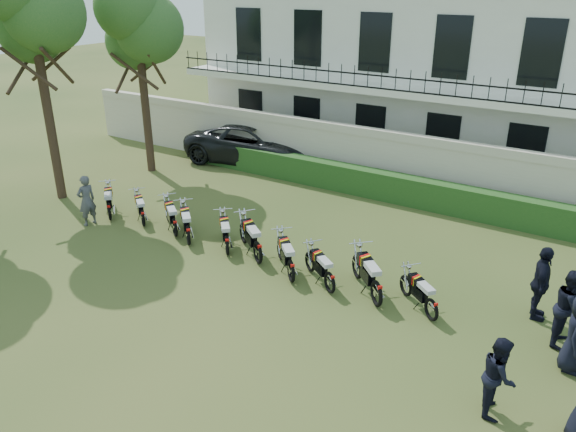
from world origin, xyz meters
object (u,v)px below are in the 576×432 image
tree_west_near (138,21)px  motorcycle_2 (174,223)px  motorcycle_4 (227,241)px  motorcycle_5 (258,247)px  motorcycle_0 (109,208)px  suv (256,144)px  motorcycle_1 (142,214)px  motorcycle_7 (330,278)px  officer_1 (499,376)px  inspector (87,200)px  officer_4 (570,308)px  motorcycle_8 (377,288)px  motorcycle_9 (432,305)px  officer_5 (541,283)px  motorcycle_3 (188,231)px  tree_west_mid (30,2)px  motorcycle_6 (291,266)px

tree_west_near → motorcycle_2: bearing=-38.9°
motorcycle_4 → motorcycle_5: size_ratio=0.81×
motorcycle_5 → motorcycle_0: bearing=128.3°
suv → motorcycle_1: bearing=177.7°
motorcycle_2 → motorcycle_5: 3.18m
motorcycle_4 → motorcycle_7: motorcycle_4 is taller
motorcycle_1 → officer_1: 11.88m
motorcycle_2 → inspector: inspector is taller
motorcycle_4 → officer_4: bearing=-39.0°
motorcycle_1 → motorcycle_8: motorcycle_8 is taller
motorcycle_7 → motorcycle_1: bearing=122.1°
motorcycle_4 → motorcycle_9: motorcycle_4 is taller
motorcycle_0 → inspector: bearing=-167.8°
tree_west_near → motorcycle_1: (3.91, -4.26, -5.46)m
motorcycle_4 → motorcycle_7: size_ratio=0.91×
tree_west_near → motorcycle_2: 8.73m
motorcycle_7 → inspector: size_ratio=0.90×
motorcycle_4 → officer_5: 8.25m
motorcycle_1 → inspector: (-1.60, -0.82, 0.40)m
motorcycle_8 → officer_1: 3.95m
motorcycle_1 → motorcycle_3: motorcycle_3 is taller
motorcycle_5 → inspector: (-6.19, -0.73, 0.32)m
motorcycle_2 → motorcycle_1: bearing=125.3°
motorcycle_5 → motorcycle_8: motorcycle_8 is taller
suv → officer_4: 14.96m
motorcycle_4 → motorcycle_7: bearing=-47.6°
tree_west_mid → inspector: tree_west_mid is taller
motorcycle_2 → officer_4: (10.97, 0.56, 0.42)m
tree_west_near → officer_5: bearing=-10.9°
suv → officer_1: size_ratio=3.80×
suv → motorcycle_8: bearing=-139.3°
inspector → motorcycle_2: bearing=113.3°
motorcycle_5 → officer_4: size_ratio=0.96×
motorcycle_3 → motorcycle_5: bearing=-43.6°
motorcycle_2 → officer_1: 10.50m
officer_1 → motorcycle_4: bearing=59.3°
tree_west_mid → motorcycle_4: 10.09m
motorcycle_1 → officer_4: 12.40m
motorcycle_3 → motorcycle_8: 6.13m
motorcycle_0 → suv: (0.40, 7.71, 0.37)m
tree_west_near → motorcycle_0: 7.53m
motorcycle_3 → motorcycle_4: motorcycle_3 is taller
motorcycle_2 → officer_1: (10.21, -2.41, 0.33)m
motorcycle_3 → motorcycle_2: bearing=116.4°
motorcycle_6 → motorcycle_8: size_ratio=0.93×
motorcycle_2 → motorcycle_8: bearing=-55.9°
officer_5 → tree_west_mid: bearing=82.8°
tree_west_mid → motorcycle_1: (4.41, -0.26, -6.24)m
motorcycle_1 → suv: size_ratio=0.24×
tree_west_mid → officer_4: bearing=0.9°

